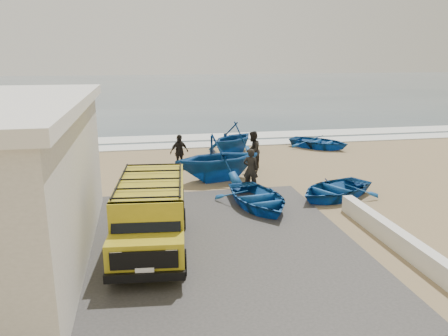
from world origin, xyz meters
TOP-DOWN VIEW (x-y plane):
  - ground at (0.00, 0.00)m, footprint 160.00×160.00m
  - slab at (-2.00, -2.00)m, footprint 12.00×10.00m
  - ocean at (0.00, 56.00)m, footprint 180.00×88.00m
  - surf_line at (0.00, 12.00)m, footprint 180.00×1.60m
  - surf_wash at (0.00, 14.50)m, footprint 180.00×2.20m
  - parapet at (5.00, -3.00)m, footprint 0.35×6.00m
  - van at (-1.81, -1.83)m, footprint 2.26×4.83m
  - boat_near_left at (2.00, 0.82)m, footprint 3.02×3.85m
  - boat_near_right at (5.14, 1.34)m, footprint 4.14×3.72m
  - boat_mid_left at (1.22, 4.55)m, footprint 4.52×4.13m
  - boat_far_left at (2.96, 9.59)m, footprint 4.33×4.32m
  - boat_far_right at (8.14, 9.95)m, footprint 4.16×4.17m
  - fisherman_front at (2.27, 2.97)m, footprint 0.73×0.64m
  - fisherman_middle at (3.15, 6.05)m, footprint 1.07×1.12m
  - fisherman_back at (-0.26, 6.66)m, footprint 1.06×0.81m

SIDE VIEW (x-z plane):
  - ground at x=0.00m, z-range 0.00..0.00m
  - ocean at x=0.00m, z-range 0.00..0.01m
  - surf_wash at x=0.00m, z-range 0.00..0.04m
  - slab at x=-2.00m, z-range 0.00..0.05m
  - surf_line at x=0.00m, z-range 0.00..0.06m
  - parapet at x=5.00m, z-range 0.00..0.55m
  - boat_near_right at x=5.14m, z-range 0.00..0.71m
  - boat_far_right at x=8.14m, z-range 0.00..0.71m
  - boat_near_left at x=2.00m, z-range 0.00..0.73m
  - fisherman_back at x=-0.26m, z-range 0.00..1.68m
  - fisherman_front at x=2.27m, z-range 0.00..1.69m
  - boat_far_left at x=2.96m, z-range 0.00..1.73m
  - fisherman_middle at x=3.15m, z-range 0.00..1.83m
  - boat_mid_left at x=1.22m, z-range 0.00..2.03m
  - van at x=-1.81m, z-range 0.08..2.08m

